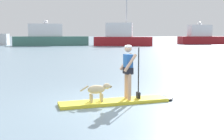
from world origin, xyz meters
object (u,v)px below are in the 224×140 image
at_px(person_paddler, 128,68).
at_px(dog, 98,90).
at_px(moored_boat_center, 50,37).
at_px(moored_boat_far_port, 122,37).
at_px(moored_boat_outer, 202,37).
at_px(paddleboard, 122,101).

relative_size(person_paddler, dog, 1.72).
xyz_separation_m(moored_boat_center, moored_boat_far_port, (12.63, -1.64, 0.05)).
relative_size(dog, moored_boat_far_port, 0.09).
xyz_separation_m(moored_boat_center, moored_boat_outer, (29.56, 5.38, 0.01)).
bearing_deg(dog, moored_boat_center, 99.78).
xyz_separation_m(paddleboard, moored_boat_far_port, (4.52, 41.02, 1.41)).
height_order(paddleboard, moored_boat_outer, moored_boat_outer).
distance_m(paddleboard, dog, 0.85).
relative_size(paddleboard, dog, 3.78).
height_order(person_paddler, moored_boat_center, moored_boat_center).
relative_size(dog, moored_boat_outer, 0.10).
bearing_deg(person_paddler, paddleboard, -166.50).
xyz_separation_m(person_paddler, moored_boat_outer, (21.23, 47.98, 0.36)).
distance_m(moored_boat_center, moored_boat_far_port, 12.74).
height_order(paddleboard, moored_boat_far_port, moored_boat_far_port).
distance_m(dog, moored_boat_far_port, 41.54).
xyz_separation_m(paddleboard, dog, (-0.73, -0.17, 0.40)).
distance_m(person_paddler, moored_boat_far_port, 41.20).
xyz_separation_m(moored_boat_far_port, moored_boat_outer, (16.93, 7.02, -0.04)).
height_order(dog, moored_boat_center, moored_boat_center).
distance_m(moored_boat_far_port, moored_boat_outer, 18.32).
relative_size(moored_boat_far_port, moored_boat_outer, 1.07).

